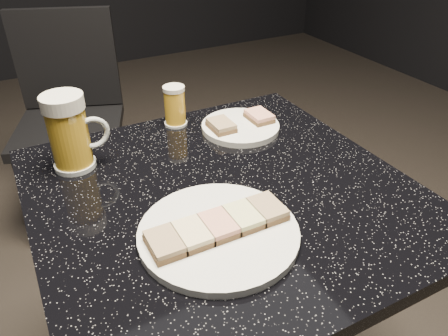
{
  "coord_description": "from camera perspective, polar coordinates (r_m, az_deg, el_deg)",
  "views": [
    {
      "loc": [
        -0.32,
        -0.6,
        1.23
      ],
      "look_at": [
        0.0,
        0.0,
        0.8
      ],
      "focal_mm": 35.0,
      "sensor_mm": 36.0,
      "label": 1
    }
  ],
  "objects": [
    {
      "name": "plate_large",
      "position": [
        0.73,
        -0.72,
        -8.48
      ],
      "size": [
        0.27,
        0.27,
        0.01
      ],
      "primitive_type": "cylinder",
      "color": "white",
      "rests_on": "table"
    },
    {
      "name": "canapes_on_plate_small",
      "position": [
        1.04,
        2.18,
        6.2
      ],
      "size": [
        0.15,
        0.07,
        0.02
      ],
      "color": "#4C3521",
      "rests_on": "plate_small"
    },
    {
      "name": "chair",
      "position": [
        1.84,
        -19.5,
        7.01
      ],
      "size": [
        0.5,
        0.5,
        0.86
      ],
      "color": "black",
      "rests_on": "floor"
    },
    {
      "name": "plate_small",
      "position": [
        1.05,
        2.16,
        5.39
      ],
      "size": [
        0.18,
        0.18,
        0.01
      ],
      "primitive_type": "cylinder",
      "color": "white",
      "rests_on": "table"
    },
    {
      "name": "canapes_on_plate_large",
      "position": [
        0.72,
        -0.73,
        -7.5
      ],
      "size": [
        0.24,
        0.07,
        0.02
      ],
      "color": "#4C3521",
      "rests_on": "plate_large"
    },
    {
      "name": "beer_mug",
      "position": [
        0.92,
        -19.5,
        4.43
      ],
      "size": [
        0.12,
        0.08,
        0.16
      ],
      "color": "silver",
      "rests_on": "table"
    },
    {
      "name": "beer_tumbler",
      "position": [
        1.06,
        -6.45,
        8.05
      ],
      "size": [
        0.06,
        0.06,
        0.1
      ],
      "color": "silver",
      "rests_on": "table"
    },
    {
      "name": "table",
      "position": [
        1.0,
        0.0,
        -14.31
      ],
      "size": [
        0.7,
        0.7,
        0.75
      ],
      "color": "black",
      "rests_on": "floor"
    }
  ]
}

